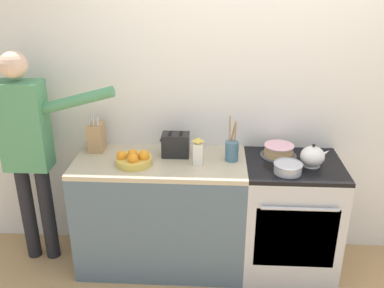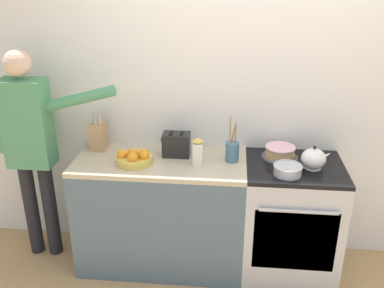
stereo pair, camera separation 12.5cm
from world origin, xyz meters
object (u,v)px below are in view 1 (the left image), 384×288
(toaster, at_px, (176,145))
(person_baker, at_px, (27,142))
(milk_carton, at_px, (198,152))
(fruit_bowl, at_px, (134,159))
(layer_cake, at_px, (279,151))
(tea_kettle, at_px, (313,156))
(stove_range, at_px, (289,217))
(mixing_bowl, at_px, (288,168))
(utensil_crock, at_px, (232,150))
(knife_block, at_px, (96,137))

(toaster, bearing_deg, person_baker, -176.16)
(milk_carton, bearing_deg, fruit_bowl, -176.26)
(milk_carton, bearing_deg, layer_cake, 15.92)
(layer_cake, bearing_deg, tea_kettle, -34.57)
(tea_kettle, distance_m, person_baker, 2.11)
(layer_cake, height_order, toaster, toaster)
(stove_range, xyz_separation_m, tea_kettle, (0.12, -0.03, 0.53))
(mixing_bowl, height_order, fruit_bowl, fruit_bowl)
(utensil_crock, xyz_separation_m, toaster, (-0.42, 0.06, 0.01))
(milk_carton, height_order, person_baker, person_baker)
(tea_kettle, relative_size, mixing_bowl, 1.04)
(stove_range, relative_size, milk_carton, 4.36)
(layer_cake, xyz_separation_m, knife_block, (-1.40, 0.03, 0.07))
(layer_cake, xyz_separation_m, person_baker, (-1.88, -0.11, 0.07))
(tea_kettle, xyz_separation_m, fruit_bowl, (-1.29, -0.05, -0.03))
(milk_carton, bearing_deg, knife_block, 165.47)
(stove_range, relative_size, knife_block, 2.88)
(person_baker, bearing_deg, toaster, -1.99)
(person_baker, bearing_deg, stove_range, -6.40)
(mixing_bowl, xyz_separation_m, milk_carton, (-0.63, 0.10, 0.06))
(stove_range, bearing_deg, fruit_bowl, -176.30)
(knife_block, distance_m, fruit_bowl, 0.41)
(mixing_bowl, relative_size, person_baker, 0.12)
(tea_kettle, height_order, person_baker, person_baker)
(knife_block, bearing_deg, fruit_bowl, -35.45)
(knife_block, xyz_separation_m, person_baker, (-0.49, -0.14, 0.00))
(utensil_crock, xyz_separation_m, person_baker, (-1.53, -0.02, 0.03))
(person_baker, bearing_deg, layer_cake, -2.58)
(toaster, bearing_deg, tea_kettle, -6.81)
(layer_cake, xyz_separation_m, toaster, (-0.78, -0.03, 0.05))
(milk_carton, relative_size, person_baker, 0.12)
(mixing_bowl, relative_size, utensil_crock, 0.59)
(mixing_bowl, height_order, toaster, toaster)
(knife_block, relative_size, fruit_bowl, 1.20)
(stove_range, relative_size, mixing_bowl, 4.47)
(layer_cake, bearing_deg, knife_block, 178.60)
(fruit_bowl, bearing_deg, tea_kettle, 2.24)
(milk_carton, bearing_deg, mixing_bowl, -9.29)
(mixing_bowl, relative_size, knife_block, 0.65)
(knife_block, bearing_deg, mixing_bowl, -12.24)
(utensil_crock, distance_m, person_baker, 1.53)
(utensil_crock, xyz_separation_m, fruit_bowl, (-0.71, -0.11, -0.04))
(stove_range, xyz_separation_m, fruit_bowl, (-1.17, -0.08, 0.50))
(person_baker, bearing_deg, utensil_crock, -5.22)
(layer_cake, height_order, mixing_bowl, layer_cake)
(layer_cake, relative_size, fruit_bowl, 1.03)
(layer_cake, relative_size, toaster, 1.24)
(stove_range, distance_m, utensil_crock, 0.71)
(stove_range, height_order, mixing_bowl, mixing_bowl)
(stove_range, relative_size, utensil_crock, 2.65)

